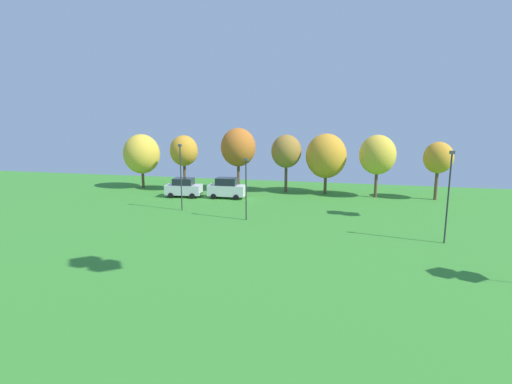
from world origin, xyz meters
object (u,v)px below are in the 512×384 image
treeline_tree_0 (142,154)px  treeline_tree_1 (184,151)px  treeline_tree_2 (238,147)px  light_post_2 (181,174)px  light_post_1 (449,193)px  light_post_0 (246,185)px  treeline_tree_5 (378,155)px  parked_car_second_from_left (227,188)px  treeline_tree_3 (286,151)px  treeline_tree_4 (326,156)px  treeline_tree_6 (438,158)px  parked_car_leftmost (184,188)px

treeline_tree_0 → treeline_tree_1: treeline_tree_0 is taller
treeline_tree_2 → treeline_tree_0: bearing=-176.7°
light_post_2 → treeline_tree_1: 11.20m
treeline_tree_0 → treeline_tree_1: bearing=-6.7°
light_post_1 → light_post_2: 24.31m
light_post_0 → light_post_2: size_ratio=0.85×
treeline_tree_2 → treeline_tree_5: 16.95m
parked_car_second_from_left → light_post_1: light_post_1 is taller
parked_car_second_from_left → treeline_tree_3: (6.14, 5.32, 3.97)m
treeline_tree_4 → treeline_tree_6: 12.61m
light_post_1 → treeline_tree_0: treeline_tree_0 is taller
light_post_0 → treeline_tree_5: bearing=48.4°
parked_car_second_from_left → treeline_tree_3: size_ratio=0.60×
parked_car_second_from_left → light_post_0: (4.75, -9.21, 2.06)m
parked_car_leftmost → light_post_2: 7.50m
treeline_tree_0 → treeline_tree_5: treeline_tree_5 is taller
parked_car_leftmost → light_post_2: size_ratio=0.65×
treeline_tree_4 → treeline_tree_6: bearing=-4.2°
light_post_2 → treeline_tree_5: size_ratio=0.91×
treeline_tree_6 → treeline_tree_0: bearing=-179.3°
treeline_tree_3 → treeline_tree_5: (10.85, -0.76, -0.12)m
treeline_tree_0 → treeline_tree_6: treeline_tree_0 is taller
treeline_tree_5 → treeline_tree_6: treeline_tree_5 is taller
parked_car_leftmost → light_post_1: size_ratio=0.62×
treeline_tree_1 → treeline_tree_2: 6.93m
light_post_0 → treeline_tree_1: 17.14m
treeline_tree_2 → treeline_tree_3: treeline_tree_2 is taller
treeline_tree_1 → treeline_tree_2: (6.75, 1.51, 0.45)m
light_post_1 → treeline_tree_6: size_ratio=1.05×
light_post_1 → treeline_tree_4: size_ratio=0.94×
parked_car_leftmost → parked_car_second_from_left: parked_car_second_from_left is taller
light_post_0 → treeline_tree_4: (6.29, 14.76, 1.43)m
parked_car_leftmost → light_post_1: light_post_1 is taller
parked_car_leftmost → treeline_tree_1: 5.75m
light_post_2 → treeline_tree_3: 15.13m
light_post_1 → treeline_tree_3: 23.29m
treeline_tree_1 → treeline_tree_3: treeline_tree_3 is taller
treeline_tree_0 → treeline_tree_1: 6.42m
light_post_0 → treeline_tree_6: bearing=36.3°
light_post_0 → treeline_tree_1: size_ratio=0.80×
parked_car_second_from_left → treeline_tree_6: size_ratio=0.66×
treeline_tree_6 → treeline_tree_3: bearing=177.7°
treeline_tree_1 → treeline_tree_2: treeline_tree_2 is taller
light_post_1 → treeline_tree_0: size_ratio=0.97×
treeline_tree_0 → treeline_tree_6: size_ratio=1.08×
parked_car_second_from_left → treeline_tree_0: size_ratio=0.61×
light_post_1 → treeline_tree_1: treeline_tree_1 is taller
treeline_tree_4 → treeline_tree_5: 6.05m
parked_car_second_from_left → treeline_tree_4: treeline_tree_4 is taller
treeline_tree_5 → light_post_0: bearing=-131.6°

